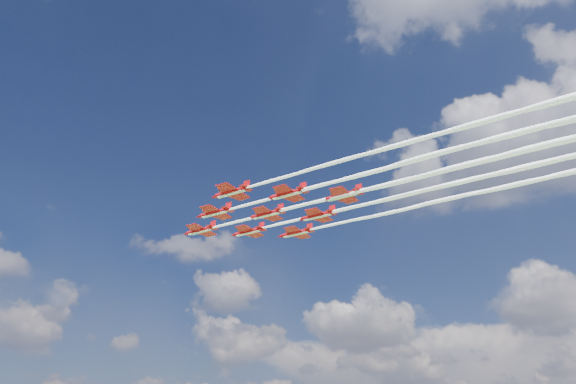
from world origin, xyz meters
name	(u,v)px	position (x,y,z in m)	size (l,w,h in m)	color
jet_lead	(415,178)	(40.29, -0.07, 77.41)	(127.22, 20.16, 2.75)	#B30910
jet_row2_port	(453,151)	(51.75, -6.21, 77.41)	(127.22, 20.16, 2.75)	#B30910
jet_row2_starb	(472,179)	(49.98, 8.60, 77.41)	(127.22, 20.16, 2.75)	#B30910
jet_row3_port	(499,118)	(63.21, -12.34, 77.41)	(127.22, 20.16, 2.75)	#B30910
jet_row3_centre	(516,153)	(61.44, 2.46, 77.41)	(127.22, 20.16, 2.75)	#B30910
jet_row3_starb	(529,181)	(59.67, 17.26, 77.41)	(127.22, 20.16, 2.75)	#B30910
jet_row4_port	(568,121)	(72.90, -3.68, 77.41)	(127.22, 20.16, 2.75)	#B30910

